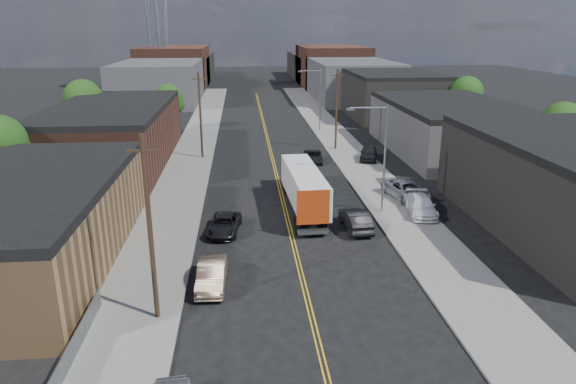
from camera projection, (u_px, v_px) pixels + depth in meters
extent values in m
plane|color=black|center=(266.00, 132.00, 75.41)|extent=(260.00, 260.00, 0.00)
cube|color=gold|center=(272.00, 157.00, 61.20)|extent=(0.32, 120.00, 0.01)
cube|color=slate|center=(192.00, 158.00, 60.36)|extent=(5.00, 140.00, 0.15)
cube|color=slate|center=(350.00, 155.00, 61.99)|extent=(5.00, 140.00, 0.15)
cube|color=olive|center=(20.00, 226.00, 33.31)|extent=(12.00, 22.00, 5.00)
cube|color=black|center=(13.00, 185.00, 32.45)|extent=(12.00, 22.00, 0.60)
cube|color=#46271C|center=(113.00, 137.00, 57.79)|extent=(12.00, 26.00, 6.00)
cube|color=black|center=(110.00, 107.00, 56.77)|extent=(12.00, 26.00, 0.60)
cube|color=navy|center=(498.00, 187.00, 37.70)|extent=(0.30, 20.00, 0.80)
cube|color=#39393C|center=(449.00, 129.00, 63.18)|extent=(14.00, 24.00, 5.50)
cube|color=black|center=(452.00, 105.00, 62.24)|extent=(14.00, 24.00, 0.60)
cube|color=black|center=(391.00, 96.00, 87.58)|extent=(14.00, 22.00, 7.00)
cube|color=black|center=(392.00, 73.00, 86.41)|extent=(14.00, 22.00, 0.60)
cube|color=#39393C|center=(160.00, 82.00, 105.63)|extent=(16.00, 30.00, 8.00)
cube|color=#39393C|center=(351.00, 80.00, 109.05)|extent=(16.00, 30.00, 8.00)
cube|color=#46271C|center=(175.00, 67.00, 129.01)|extent=(16.00, 26.00, 10.00)
cube|color=#46271C|center=(332.00, 66.00, 132.43)|extent=(16.00, 26.00, 10.00)
cube|color=black|center=(183.00, 67.00, 148.43)|extent=(16.00, 40.00, 7.00)
cube|color=black|center=(320.00, 66.00, 151.84)|extent=(16.00, 40.00, 7.00)
cylinder|color=gray|center=(157.00, 26.00, 116.29)|extent=(0.80, 0.80, 30.00)
cylinder|color=gray|center=(148.00, 26.00, 114.47)|extent=(1.94, 1.94, 29.98)
cylinder|color=gray|center=(164.00, 26.00, 114.77)|extent=(1.94, 1.94, 29.98)
cylinder|color=gray|center=(151.00, 26.00, 117.80)|extent=(1.94, 1.94, 29.98)
cylinder|color=gray|center=(166.00, 26.00, 118.10)|extent=(1.94, 1.94, 29.98)
cylinder|color=gray|center=(385.00, 160.00, 41.55)|extent=(0.18, 0.18, 9.00)
cylinder|color=gray|center=(369.00, 108.00, 40.09)|extent=(3.00, 0.12, 0.12)
cube|color=gray|center=(350.00, 109.00, 40.00)|extent=(0.60, 0.25, 0.18)
cylinder|color=gray|center=(320.00, 101.00, 74.71)|extent=(0.18, 0.18, 9.00)
cylinder|color=gray|center=(310.00, 71.00, 73.25)|extent=(3.00, 0.12, 0.12)
cube|color=gray|center=(300.00, 72.00, 73.16)|extent=(0.60, 0.25, 0.18)
cylinder|color=black|center=(150.00, 232.00, 25.80)|extent=(0.26, 0.26, 10.00)
cube|color=black|center=(143.00, 151.00, 24.50)|extent=(1.60, 0.12, 0.12)
cylinder|color=black|center=(200.00, 116.00, 58.96)|extent=(0.26, 0.26, 10.00)
cube|color=black|center=(198.00, 79.00, 57.66)|extent=(1.60, 0.12, 0.12)
cylinder|color=black|center=(336.00, 110.00, 63.20)|extent=(0.26, 0.26, 10.00)
cube|color=black|center=(337.00, 75.00, 61.91)|extent=(1.60, 0.12, 0.12)
cube|color=slate|center=(47.00, 384.00, 20.53)|extent=(0.05, 16.00, 0.05)
cylinder|color=black|center=(5.00, 181.00, 44.28)|extent=(0.36, 0.36, 4.25)
sphere|color=#14340E|center=(9.00, 151.00, 43.83)|extent=(3.74, 3.74, 3.74)
cylinder|color=black|center=(87.00, 126.00, 67.93)|extent=(0.36, 0.36, 4.50)
sphere|color=#14340E|center=(83.00, 99.00, 66.82)|extent=(5.04, 5.04, 5.04)
sphere|color=#14340E|center=(89.00, 105.00, 67.44)|extent=(3.96, 3.96, 3.96)
sphere|color=#14340E|center=(79.00, 104.00, 66.59)|extent=(3.60, 3.60, 3.60)
cylinder|color=black|center=(170.00, 119.00, 75.53)|extent=(0.36, 0.36, 3.75)
sphere|color=#14340E|center=(169.00, 98.00, 74.61)|extent=(4.20, 4.20, 4.20)
sphere|color=#14340E|center=(173.00, 103.00, 75.18)|extent=(3.30, 3.30, 3.30)
sphere|color=#14340E|center=(165.00, 102.00, 74.35)|extent=(3.00, 3.00, 3.00)
cylinder|color=black|center=(558.00, 153.00, 54.62)|extent=(0.36, 0.36, 4.00)
sphere|color=#14340E|center=(563.00, 123.00, 53.63)|extent=(4.48, 4.48, 4.48)
sphere|color=#14340E|center=(565.00, 130.00, 54.21)|extent=(3.52, 3.52, 3.52)
sphere|color=#14340E|center=(560.00, 129.00, 53.38)|extent=(3.20, 3.20, 3.20)
cylinder|color=black|center=(464.00, 115.00, 77.32)|extent=(0.36, 0.36, 4.25)
sphere|color=#14340E|center=(467.00, 92.00, 76.27)|extent=(4.76, 4.76, 4.76)
sphere|color=#14340E|center=(469.00, 98.00, 76.87)|extent=(3.74, 3.74, 3.74)
sphere|color=#14340E|center=(464.00, 96.00, 76.03)|extent=(3.40, 3.40, 3.40)
cube|color=silver|center=(304.00, 185.00, 42.27)|extent=(2.89, 11.10, 2.57)
cube|color=#9B2F0B|center=(313.00, 207.00, 37.06)|extent=(2.41, 0.23, 2.59)
cube|color=gray|center=(313.00, 232.00, 37.63)|extent=(2.29, 0.70, 0.25)
cube|color=black|center=(295.00, 174.00, 49.00)|extent=(2.43, 3.04, 2.84)
cylinder|color=black|center=(310.00, 225.00, 38.98)|extent=(2.42, 1.03, 0.92)
cylinder|color=black|center=(295.00, 183.00, 49.29)|extent=(2.33, 1.02, 0.92)
imported|color=#7C6451|center=(212.00, 275.00, 30.54)|extent=(1.75, 4.66, 1.52)
imported|color=black|center=(224.00, 225.00, 38.55)|extent=(2.77, 4.95, 1.31)
imported|color=black|center=(356.00, 220.00, 39.17)|extent=(1.90, 4.84, 1.57)
imported|color=#B8BCBE|center=(406.00, 190.00, 45.75)|extent=(3.69, 5.99, 1.55)
imported|color=white|center=(421.00, 205.00, 41.97)|extent=(2.75, 5.30, 1.47)
imported|color=black|center=(369.00, 153.00, 59.09)|extent=(3.09, 4.99, 1.59)
imported|color=black|center=(313.00, 157.00, 58.54)|extent=(2.69, 4.93, 1.31)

